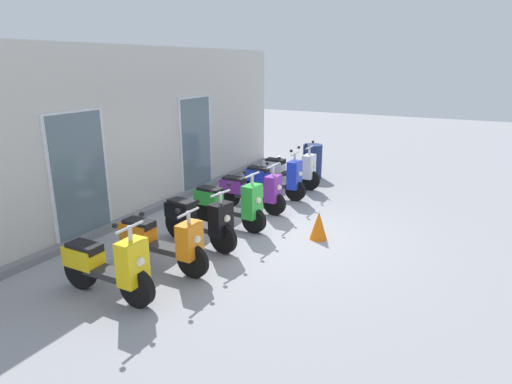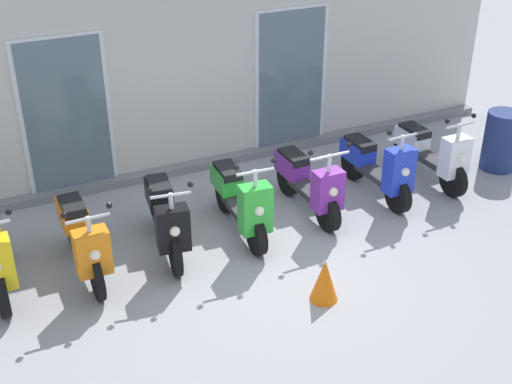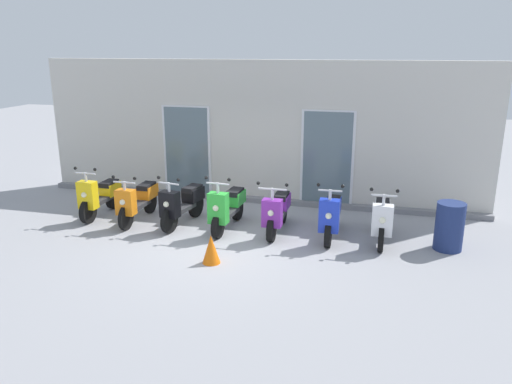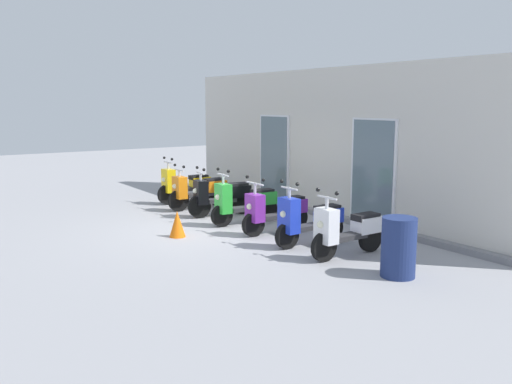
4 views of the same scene
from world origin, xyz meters
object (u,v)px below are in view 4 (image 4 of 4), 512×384
scooter_yellow (185,185)px  scooter_white (348,230)px  scooter_orange (199,190)px  trash_bin (399,247)px  scooter_purple (275,211)px  scooter_green (244,202)px  scooter_blue (309,220)px  traffic_cone (177,224)px  scooter_black (221,196)px

scooter_yellow → scooter_white: (6.15, -0.00, 0.00)m
scooter_orange → trash_bin: bearing=-0.1°
scooter_white → scooter_orange: bearing=-178.8°
scooter_white → scooter_purple: bearing=-179.9°
scooter_green → scooter_orange: bearing=-179.4°
scooter_yellow → scooter_blue: size_ratio=1.00×
scooter_purple → scooter_blue: 1.10m
scooter_yellow → trash_bin: (7.38, -0.12, -0.01)m
scooter_yellow → scooter_blue: scooter_blue is taller
scooter_purple → traffic_cone: 1.98m
scooter_purple → traffic_cone: bearing=-114.2°
trash_bin → scooter_white: bearing=174.5°
scooter_green → trash_bin: scooter_green is taller
scooter_purple → trash_bin: (3.31, -0.12, 0.01)m
scooter_orange → trash_bin: (6.38, -0.01, -0.02)m
scooter_yellow → scooter_purple: bearing=-0.1°
scooter_black → trash_bin: (5.35, -0.04, -0.02)m
scooter_yellow → scooter_green: 3.03m
scooter_blue → scooter_purple: bearing=178.5°
scooter_green → scooter_blue: size_ratio=1.03×
scooter_blue → scooter_orange: bearing=-179.0°
scooter_purple → trash_bin: 3.31m
trash_bin → scooter_black: bearing=179.6°
scooter_yellow → scooter_white: size_ratio=0.99×
scooter_green → scooter_white: bearing=1.6°
traffic_cone → scooter_blue: bearing=42.9°
scooter_white → traffic_cone: 3.41m
scooter_purple → scooter_black: bearing=-177.9°
scooter_black → scooter_blue: (3.15, 0.04, -0.01)m
scooter_green → scooter_white: size_ratio=1.02×
scooter_yellow → scooter_black: 2.02m
scooter_orange → scooter_black: bearing=1.7°
scooter_black → scooter_blue: size_ratio=1.03×
scooter_purple → traffic_cone: scooter_purple is taller
scooter_yellow → trash_bin: 7.38m
scooter_yellow → scooter_green: (3.02, -0.09, 0.01)m
scooter_yellow → scooter_orange: bearing=-6.4°
scooter_white → traffic_cone: (-2.89, -1.80, -0.21)m
scooter_purple → scooter_yellow: bearing=179.9°
scooter_purple → trash_bin: size_ratio=1.72×
traffic_cone → trash_bin: 4.45m
scooter_black → scooter_green: 1.00m
traffic_cone → scooter_white: bearing=32.0°
scooter_green → scooter_black: bearing=179.5°
scooter_orange → scooter_black: (1.03, 0.03, -0.00)m
scooter_purple → scooter_blue: (1.10, -0.03, 0.02)m
scooter_black → scooter_yellow: bearing=177.7°
scooter_orange → scooter_blue: (4.18, 0.08, -0.02)m
scooter_yellow → scooter_purple: (4.07, -0.01, -0.01)m
scooter_yellow → scooter_white: 6.15m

